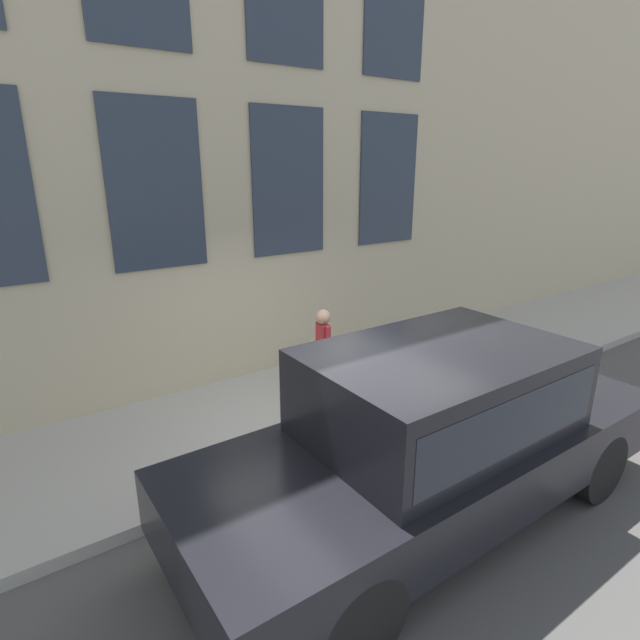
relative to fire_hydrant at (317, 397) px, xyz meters
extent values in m
plane|color=#514F4C|center=(-0.61, 0.18, -0.54)|extent=(80.00, 80.00, 0.00)
cube|color=#B2ADA3|center=(0.69, 0.18, -0.47)|extent=(2.59, 60.00, 0.14)
cube|color=#2D3847|center=(1.96, -2.86, 2.57)|extent=(0.03, 1.25, 2.18)
cube|color=#2D3847|center=(1.96, -0.84, 2.57)|extent=(0.03, 1.25, 2.18)
cube|color=#2D3847|center=(1.96, 1.19, 2.57)|extent=(0.03, 1.25, 2.18)
cube|color=#2D3847|center=(1.96, -2.86, 5.27)|extent=(0.03, 1.25, 2.18)
cylinder|color=gray|center=(0.00, 0.00, -0.38)|extent=(0.28, 0.28, 0.04)
cylinder|color=gray|center=(0.00, 0.00, -0.06)|extent=(0.21, 0.21, 0.67)
sphere|color=slate|center=(0.00, 0.00, 0.27)|extent=(0.22, 0.22, 0.22)
cylinder|color=black|center=(0.00, 0.00, 0.34)|extent=(0.07, 0.07, 0.09)
cylinder|color=gray|center=(0.00, -0.15, 0.02)|extent=(0.09, 0.10, 0.09)
cylinder|color=gray|center=(0.00, 0.15, 0.02)|extent=(0.09, 0.10, 0.09)
cylinder|color=#726651|center=(0.53, -0.52, -0.08)|extent=(0.09, 0.09, 0.64)
cylinder|color=#726651|center=(0.67, -0.52, -0.08)|extent=(0.09, 0.09, 0.64)
cube|color=red|center=(0.60, -0.52, 0.48)|extent=(0.17, 0.12, 0.48)
cylinder|color=red|center=(0.48, -0.52, 0.49)|extent=(0.07, 0.07, 0.46)
cylinder|color=red|center=(0.72, -0.52, 0.49)|extent=(0.07, 0.07, 0.46)
sphere|color=tan|center=(0.60, -0.52, 0.83)|extent=(0.21, 0.21, 0.21)
cylinder|color=black|center=(-2.73, 1.52, -0.16)|extent=(0.24, 0.75, 0.75)
cylinder|color=black|center=(-1.09, 1.52, -0.16)|extent=(0.24, 0.75, 0.75)
cylinder|color=black|center=(-2.73, -1.69, -0.16)|extent=(0.24, 0.75, 0.75)
cylinder|color=black|center=(-1.09, -1.69, -0.16)|extent=(0.24, 0.75, 0.75)
cube|color=black|center=(-1.91, -0.08, 0.13)|extent=(1.88, 5.17, 0.58)
cube|color=black|center=(-1.91, -0.08, 0.83)|extent=(1.65, 2.48, 0.82)
cube|color=#1E232D|center=(-1.91, -0.08, 0.83)|extent=(1.66, 2.28, 0.52)
camera|label=1|loc=(-4.78, 3.26, 2.86)|focal=28.00mm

